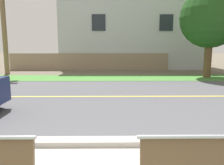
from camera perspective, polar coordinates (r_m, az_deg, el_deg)
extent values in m
plane|color=#665B4C|center=(9.73, -1.85, -1.78)|extent=(140.00, 140.00, 0.00)
cube|color=#ADA89E|center=(4.29, -3.55, -15.17)|extent=(44.00, 0.30, 0.11)
cube|color=#515156|center=(8.26, -2.08, -3.68)|extent=(52.00, 8.00, 0.01)
cube|color=#E0CC4C|center=(8.26, -2.08, -3.64)|extent=(48.00, 0.14, 0.01)
cube|color=#478438|center=(13.46, -1.51, 1.24)|extent=(48.00, 2.80, 0.02)
cylinder|color=brown|center=(14.83, 23.65, 5.58)|extent=(0.45, 0.45, 2.27)
sphere|color=#1E4719|center=(14.93, 24.26, 15.18)|extent=(3.63, 3.63, 3.63)
cylinder|color=brown|center=(17.09, -26.46, 15.08)|extent=(0.32, 0.32, 7.81)
cube|color=gray|center=(18.31, -5.94, 5.40)|extent=(13.00, 0.36, 1.40)
cube|color=#B7BCC1|center=(21.54, 4.44, 13.40)|extent=(12.15, 6.40, 7.00)
cube|color=#232833|center=(18.30, -3.50, 15.32)|extent=(1.10, 0.06, 1.30)
cube|color=#232833|center=(18.84, 13.95, 14.89)|extent=(1.10, 0.06, 1.30)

